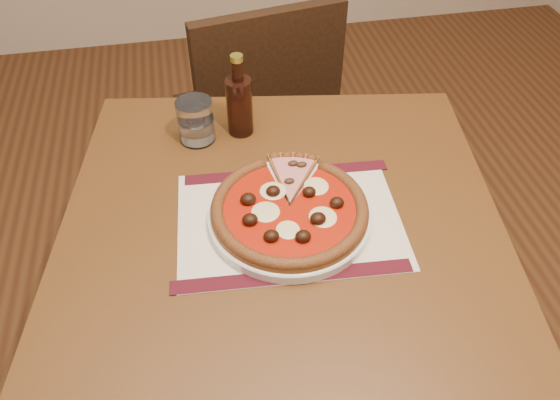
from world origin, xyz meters
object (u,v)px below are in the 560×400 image
object	(u,v)px
chair_far	(259,115)
pizza	(290,209)
bottle	(239,103)
water_glass	(196,121)
table	(282,255)
plate	(289,216)

from	to	relation	value
chair_far	pizza	bearing A→B (deg)	75.27
bottle	water_glass	bearing A→B (deg)	-174.64
table	pizza	xyz separation A→B (m)	(0.01, -0.01, 0.13)
pizza	bottle	distance (m)	0.29
table	chair_far	distance (m)	0.70
table	plate	xyz separation A→B (m)	(0.01, -0.01, 0.11)
pizza	plate	bearing A→B (deg)	78.75
pizza	water_glass	distance (m)	0.31
water_glass	bottle	xyz separation A→B (m)	(0.09, 0.01, 0.03)
water_glass	bottle	bearing A→B (deg)	5.36
chair_far	bottle	xyz separation A→B (m)	(-0.10, -0.40, 0.32)
table	water_glass	distance (m)	0.33
table	water_glass	bearing A→B (deg)	115.96
table	bottle	xyz separation A→B (m)	(-0.04, 0.28, 0.17)
table	pizza	distance (m)	0.13
pizza	water_glass	size ratio (longest dim) A/B	3.05
table	water_glass	size ratio (longest dim) A/B	9.95
water_glass	chair_far	bearing A→B (deg)	64.96
table	water_glass	world-z (taller)	water_glass
pizza	bottle	world-z (taller)	bottle
chair_far	pizza	distance (m)	0.74
plate	water_glass	bearing A→B (deg)	117.62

